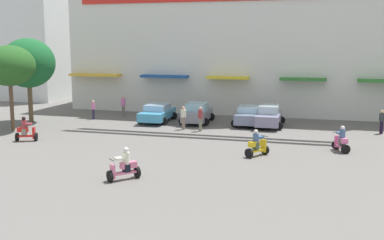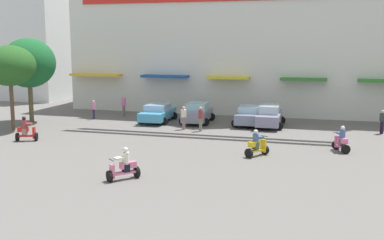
# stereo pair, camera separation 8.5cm
# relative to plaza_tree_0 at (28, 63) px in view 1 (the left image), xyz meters

# --- Properties ---
(ground_plane) EXTENTS (128.00, 128.00, 0.00)m
(ground_plane) POSITION_rel_plaza_tree_0_xyz_m (17.40, -9.57, -4.56)
(ground_plane) COLOR #605D5A
(colonial_building) EXTENTS (36.09, 15.97, 20.52)m
(colonial_building) POSITION_rel_plaza_tree_0_xyz_m (17.40, 13.22, 4.19)
(colonial_building) COLOR silver
(colonial_building) RESTS_ON ground
(flank_building_left) EXTENTS (9.64, 9.69, 10.71)m
(flank_building_left) POSITION_rel_plaza_tree_0_xyz_m (-9.96, 15.31, 0.80)
(flank_building_left) COLOR silver
(flank_building_left) RESTS_ON ground
(plaza_tree_0) EXTENTS (3.99, 4.25, 6.46)m
(plaza_tree_0) POSITION_rel_plaza_tree_0_xyz_m (0.00, 0.00, 0.00)
(plaza_tree_0) COLOR brown
(plaza_tree_0) RESTS_ON ground
(plaza_tree_2) EXTENTS (3.45, 3.78, 5.96)m
(plaza_tree_2) POSITION_rel_plaza_tree_0_xyz_m (0.85, -3.43, -0.02)
(plaza_tree_2) COLOR brown
(plaza_tree_2) RESTS_ON ground
(parked_car_0) EXTENTS (2.57, 4.52, 1.39)m
(parked_car_0) POSITION_rel_plaza_tree_0_xyz_m (9.44, 2.76, -3.85)
(parked_car_0) COLOR #4198C3
(parked_car_0) RESTS_ON ground
(parked_car_1) EXTENTS (2.48, 4.19, 1.56)m
(parked_car_1) POSITION_rel_plaza_tree_0_xyz_m (12.56, 3.15, -3.78)
(parked_car_1) COLOR gray
(parked_car_1) RESTS_ON ground
(parked_car_2) EXTENTS (2.39, 4.03, 1.46)m
(parked_car_2) POSITION_rel_plaza_tree_0_xyz_m (16.58, 3.24, -3.82)
(parked_car_2) COLOR slate
(parked_car_2) RESTS_ON ground
(parked_car_3) EXTENTS (2.31, 4.26, 1.60)m
(parked_car_3) POSITION_rel_plaza_tree_0_xyz_m (18.10, 2.94, -3.77)
(parked_car_3) COLOR gray
(parked_car_3) RESTS_ON ground
(scooter_rider_0) EXTENTS (1.40, 0.95, 1.57)m
(scooter_rider_0) POSITION_rel_plaza_tree_0_xyz_m (3.96, -6.37, -3.91)
(scooter_rider_0) COLOR black
(scooter_rider_0) RESTS_ON ground
(scooter_rider_1) EXTENTS (1.24, 1.48, 1.50)m
(scooter_rider_1) POSITION_rel_plaza_tree_0_xyz_m (18.55, -6.45, -3.93)
(scooter_rider_1) COLOR black
(scooter_rider_1) RESTS_ON ground
(scooter_rider_3) EXTENTS (1.03, 1.40, 1.52)m
(scooter_rider_3) POSITION_rel_plaza_tree_0_xyz_m (23.01, -4.04, -3.93)
(scooter_rider_3) COLOR black
(scooter_rider_3) RESTS_ON ground
(scooter_rider_4) EXTENTS (1.38, 1.45, 1.50)m
(scooter_rider_4) POSITION_rel_plaza_tree_0_xyz_m (13.40, -12.57, -3.95)
(scooter_rider_4) COLOR black
(scooter_rider_4) RESTS_ON ground
(pedestrian_0) EXTENTS (0.39, 0.39, 1.72)m
(pedestrian_0) POSITION_rel_plaza_tree_0_xyz_m (13.69, -0.16, -3.56)
(pedestrian_0) COLOR #72745B
(pedestrian_0) RESTS_ON ground
(pedestrian_1) EXTENTS (0.53, 0.53, 1.67)m
(pedestrian_1) POSITION_rel_plaza_tree_0_xyz_m (12.36, 0.16, -3.61)
(pedestrian_1) COLOR #82675C
(pedestrian_1) RESTS_ON ground
(pedestrian_2) EXTENTS (0.49, 0.49, 1.63)m
(pedestrian_2) POSITION_rel_plaza_tree_0_xyz_m (25.78, 2.33, -3.64)
(pedestrian_2) COLOR black
(pedestrian_2) RESTS_ON ground
(pedestrian_3) EXTENTS (0.43, 0.43, 1.73)m
(pedestrian_3) POSITION_rel_plaza_tree_0_xyz_m (5.77, 4.55, -3.58)
(pedestrian_3) COLOR #6D6355
(pedestrian_3) RESTS_ON ground
(pedestrian_4) EXTENTS (0.42, 0.42, 1.55)m
(pedestrian_4) POSITION_rel_plaza_tree_0_xyz_m (4.04, 2.54, -3.67)
(pedestrian_4) COLOR #29223E
(pedestrian_4) RESTS_ON ground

